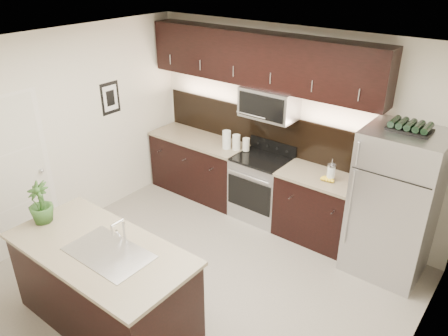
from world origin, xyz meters
name	(u,v)px	position (x,y,z in m)	size (l,w,h in m)	color
ground	(199,283)	(0.00, 0.00, 0.00)	(4.50, 4.50, 0.00)	gray
room_walls	(184,151)	(-0.11, -0.04, 1.70)	(4.52, 4.02, 2.71)	silver
counter_run	(249,183)	(-0.46, 1.69, 0.47)	(3.51, 0.65, 0.94)	black
upper_fixtures	(261,68)	(-0.43, 1.84, 2.14)	(3.49, 0.40, 1.66)	black
island	(105,285)	(-0.38, -1.01, 0.47)	(1.96, 0.96, 0.94)	black
sink_faucet	(109,251)	(-0.23, -1.00, 0.96)	(0.84, 0.50, 0.28)	silver
refrigerator	(394,204)	(1.61, 1.63, 0.90)	(0.87, 0.79, 1.81)	#B2B2B7
wine_rack	(410,127)	(1.61, 1.63, 1.86)	(0.45, 0.28, 0.10)	black
plant	(40,203)	(-1.22, -1.07, 1.17)	(0.25, 0.25, 0.45)	#2B5120
canisters	(234,142)	(-0.74, 1.68, 1.06)	(0.38, 0.22, 0.27)	silver
french_press	(331,173)	(0.79, 1.64, 1.05)	(0.10, 0.10, 0.29)	silver
bananas	(324,178)	(0.72, 1.61, 0.97)	(0.18, 0.14, 0.06)	yellow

